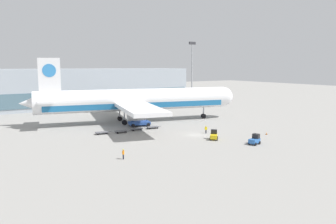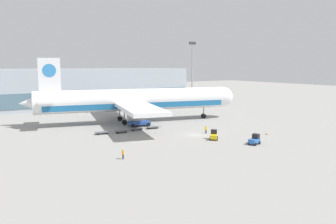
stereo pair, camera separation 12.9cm
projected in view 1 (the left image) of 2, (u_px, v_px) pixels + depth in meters
ground_plane at (196, 135)px, 72.01m from camera, size 400.00×400.00×0.00m
terminal_building at (74, 88)px, 121.93m from camera, size 90.00×18.20×14.00m
light_mast at (192, 69)px, 121.66m from camera, size 2.80×0.50×23.86m
airplane_main at (134, 101)px, 87.61m from camera, size 57.15×48.54×17.00m
scissor_lift_loader at (139, 119)px, 82.48m from camera, size 5.76×4.39×4.93m
baggage_tug_foreground at (255, 140)px, 63.35m from camera, size 2.72×2.14×2.00m
baggage_tug_mid at (214, 135)px, 67.46m from camera, size 2.70×2.76×2.00m
baggage_dolly_lead at (102, 132)px, 72.81m from camera, size 3.77×1.86×0.48m
baggage_dolly_second at (121, 131)px, 74.30m from camera, size 3.77×1.86×0.48m
baggage_dolly_third at (136, 129)px, 77.17m from camera, size 3.77×1.86×0.48m
baggage_dolly_trail at (153, 127)px, 79.30m from camera, size 3.77×1.86×0.48m
ground_crew_near at (123, 153)px, 53.22m from camera, size 0.44×0.42×1.68m
ground_crew_far at (206, 129)px, 73.58m from camera, size 0.53×0.35×1.73m
traffic_cone_near at (266, 133)px, 72.33m from camera, size 0.40×0.40×0.57m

